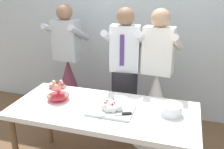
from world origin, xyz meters
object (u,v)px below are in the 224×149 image
object	(u,v)px
main_cake_tray	(111,107)
dessert_table	(103,115)
cupcake_stand	(58,92)
person_guest	(69,82)
person_groom	(124,83)
plate_stack	(171,109)
person_bride	(155,99)

from	to	relation	value
main_cake_tray	dessert_table	bearing A→B (deg)	159.57
cupcake_stand	person_guest	xyz separation A→B (m)	(-0.33, 0.89, -0.28)
main_cake_tray	person_groom	distance (m)	0.78
dessert_table	main_cake_tray	world-z (taller)	main_cake_tray
plate_stack	person_guest	size ratio (longest dim) A/B	0.13
plate_stack	person_groom	size ratio (longest dim) A/B	0.13
main_cake_tray	plate_stack	size ratio (longest dim) A/B	2.03
person_bride	dessert_table	bearing A→B (deg)	-119.12
cupcake_stand	person_bride	bearing A→B (deg)	37.26
cupcake_stand	person_bride	distance (m)	1.19
cupcake_stand	dessert_table	bearing A→B (deg)	-4.99
dessert_table	main_cake_tray	bearing A→B (deg)	-20.43
person_groom	person_guest	bearing A→B (deg)	167.44
plate_stack	person_bride	xyz separation A→B (m)	(-0.22, 0.67, -0.24)
person_groom	person_bride	size ratio (longest dim) A/B	1.00
dessert_table	cupcake_stand	distance (m)	0.53
cupcake_stand	plate_stack	world-z (taller)	cupcake_stand
person_groom	person_bride	distance (m)	0.42
main_cake_tray	person_bride	bearing A→B (deg)	67.43
person_bride	person_guest	bearing A→B (deg)	171.42
person_guest	dessert_table	bearing A→B (deg)	-48.21
cupcake_stand	person_bride	size ratio (longest dim) A/B	0.14
person_groom	dessert_table	bearing A→B (deg)	-92.00
person_groom	person_guest	world-z (taller)	same
dessert_table	plate_stack	distance (m)	0.65
cupcake_stand	person_guest	world-z (taller)	person_guest
plate_stack	person_bride	world-z (taller)	person_bride
plate_stack	person_guest	bearing A→B (deg)	149.69
person_groom	main_cake_tray	bearing A→B (deg)	-85.20
plate_stack	person_guest	xyz separation A→B (m)	(-1.46, 0.85, -0.24)
main_cake_tray	person_bride	distance (m)	0.87
cupcake_stand	plate_stack	distance (m)	1.14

